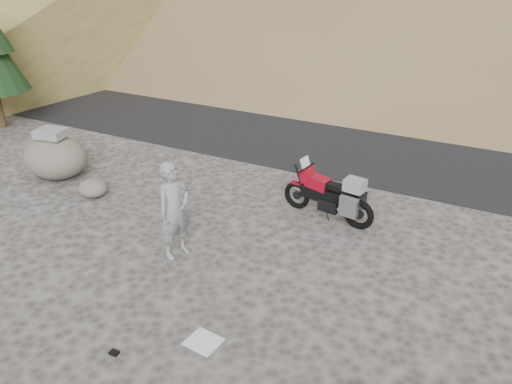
% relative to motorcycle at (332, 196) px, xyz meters
% --- Properties ---
extents(ground, '(140.00, 140.00, 0.00)m').
position_rel_motorcycle_xyz_m(ground, '(-0.79, -3.56, -0.56)').
color(ground, '#3D3B38').
rests_on(ground, ground).
extents(road, '(120.00, 7.00, 0.05)m').
position_rel_motorcycle_xyz_m(road, '(-0.79, 5.44, -0.56)').
color(road, black).
rests_on(road, ground).
extents(motorcycle, '(2.20, 0.83, 1.31)m').
position_rel_motorcycle_xyz_m(motorcycle, '(0.00, 0.00, 0.00)').
color(motorcycle, black).
rests_on(motorcycle, ground).
extents(man, '(0.65, 0.81, 1.94)m').
position_rel_motorcycle_xyz_m(man, '(-2.18, -2.70, -0.56)').
color(man, gray).
rests_on(man, ground).
extents(boulder, '(1.72, 1.47, 1.28)m').
position_rel_motorcycle_xyz_m(boulder, '(-7.08, -1.12, 0.00)').
color(boulder, '#5C564F').
rests_on(boulder, ground).
extents(small_rock, '(0.87, 0.82, 0.43)m').
position_rel_motorcycle_xyz_m(small_rock, '(-5.46, -1.55, -0.35)').
color(small_rock, '#5C564F').
rests_on(small_rock, ground).
extents(gear_white_cloth, '(0.54, 0.49, 0.02)m').
position_rel_motorcycle_xyz_m(gear_white_cloth, '(-0.42, -4.52, -0.55)').
color(gear_white_cloth, white).
rests_on(gear_white_cloth, ground).
extents(gear_glove_a, '(0.14, 0.11, 0.04)m').
position_rel_motorcycle_xyz_m(gear_glove_a, '(-1.47, -5.33, -0.54)').
color(gear_glove_a, black).
rests_on(gear_glove_a, ground).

